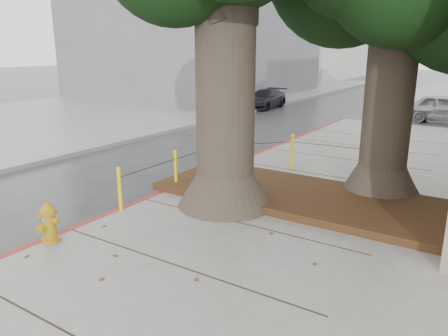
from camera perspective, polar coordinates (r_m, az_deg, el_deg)
name	(u,v)px	position (r m, az deg, el deg)	size (l,w,h in m)	color
ground	(150,265)	(7.38, -9.60, -12.35)	(140.00, 140.00, 0.00)	#28282B
sidewalk_opposite	(81,114)	(23.89, -18.23, 6.71)	(14.00, 60.00, 0.15)	slate
curb_red	(160,196)	(10.29, -8.42, -3.63)	(0.14, 26.00, 0.16)	maroon
planter_bed	(300,196)	(9.87, 9.87, -3.57)	(6.40, 2.60, 0.16)	black
building_far_grey	(201,10)	(33.19, -3.08, 19.97)	(12.00, 16.00, 12.00)	slate
building_far_white	(304,10)	(54.32, 10.43, 19.60)	(12.00, 18.00, 15.00)	silver
bollard_ring	(243,161)	(10.92, 2.49, 0.89)	(3.79, 5.39, 0.95)	yellow
fire_hydrant	(49,221)	(8.16, -21.89, -6.49)	(0.40, 0.36, 0.76)	#C08C13
car_silver	(446,109)	(22.93, 27.04, 6.92)	(1.55, 3.85, 1.31)	#A8A7AC
car_dark	(265,99)	(25.69, 5.38, 9.00)	(1.49, 3.66, 1.06)	black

